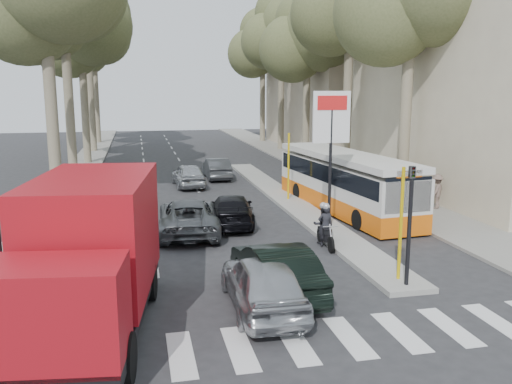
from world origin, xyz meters
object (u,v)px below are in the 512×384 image
at_px(red_truck, 90,253).
at_px(motorcycle, 324,226).
at_px(city_bus, 344,180).
at_px(dark_hatchback, 276,269).
at_px(silver_hatchback, 263,282).

distance_m(red_truck, motorcycle, 9.56).
distance_m(city_bus, motorcycle, 6.07).
bearing_deg(motorcycle, city_bus, 64.49).
bearing_deg(dark_hatchback, motorcycle, -128.91).
height_order(silver_hatchback, city_bus, city_bus).
distance_m(dark_hatchback, city_bus, 11.15).
bearing_deg(city_bus, motorcycle, -124.00).
relative_size(red_truck, motorcycle, 3.63).
bearing_deg(silver_hatchback, red_truck, 5.10).
xyz_separation_m(silver_hatchback, motorcycle, (3.51, 5.16, 0.01)).
relative_size(silver_hatchback, motorcycle, 2.24).
relative_size(silver_hatchback, red_truck, 0.62).
height_order(city_bus, motorcycle, city_bus).
height_order(dark_hatchback, red_truck, red_truck).
bearing_deg(red_truck, motorcycle, 43.02).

